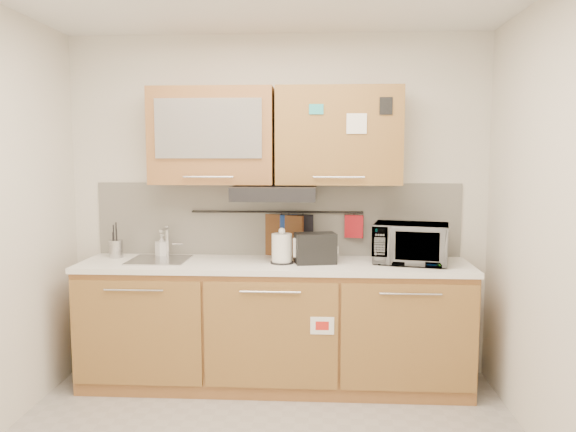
# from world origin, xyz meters

# --- Properties ---
(wall_back) EXTENTS (3.20, 0.00, 3.20)m
(wall_back) POSITION_xyz_m (0.00, 1.50, 1.30)
(wall_back) COLOR silver
(wall_back) RESTS_ON ground
(base_cabinet) EXTENTS (2.80, 0.64, 0.88)m
(base_cabinet) POSITION_xyz_m (0.00, 1.19, 0.41)
(base_cabinet) COLOR #9C6637
(base_cabinet) RESTS_ON floor
(countertop) EXTENTS (2.82, 0.62, 0.04)m
(countertop) POSITION_xyz_m (0.00, 1.19, 0.90)
(countertop) COLOR white
(countertop) RESTS_ON base_cabinet
(backsplash) EXTENTS (2.80, 0.02, 0.56)m
(backsplash) POSITION_xyz_m (0.00, 1.49, 1.20)
(backsplash) COLOR silver
(backsplash) RESTS_ON countertop
(upper_cabinets) EXTENTS (1.82, 0.37, 0.70)m
(upper_cabinets) POSITION_xyz_m (-0.00, 1.32, 1.83)
(upper_cabinets) COLOR #9C6637
(upper_cabinets) RESTS_ON wall_back
(range_hood) EXTENTS (0.60, 0.46, 0.10)m
(range_hood) POSITION_xyz_m (0.00, 1.25, 1.42)
(range_hood) COLOR black
(range_hood) RESTS_ON upper_cabinets
(sink) EXTENTS (0.42, 0.40, 0.26)m
(sink) POSITION_xyz_m (-0.85, 1.21, 0.92)
(sink) COLOR silver
(sink) RESTS_ON countertop
(utensil_rail) EXTENTS (1.30, 0.02, 0.02)m
(utensil_rail) POSITION_xyz_m (0.00, 1.45, 1.26)
(utensil_rail) COLOR black
(utensil_rail) RESTS_ON backsplash
(utensil_crock) EXTENTS (0.14, 0.14, 0.27)m
(utensil_crock) POSITION_xyz_m (-1.21, 1.31, 0.99)
(utensil_crock) COLOR #ABAAAF
(utensil_crock) RESTS_ON countertop
(kettle) EXTENTS (0.19, 0.17, 0.26)m
(kettle) POSITION_xyz_m (0.06, 1.15, 1.02)
(kettle) COLOR silver
(kettle) RESTS_ON countertop
(toaster) EXTENTS (0.32, 0.23, 0.22)m
(toaster) POSITION_xyz_m (0.30, 1.17, 1.03)
(toaster) COLOR black
(toaster) RESTS_ON countertop
(microwave) EXTENTS (0.58, 0.45, 0.29)m
(microwave) POSITION_xyz_m (0.98, 1.21, 1.06)
(microwave) COLOR #999999
(microwave) RESTS_ON countertop
(soap_bottle) EXTENTS (0.11, 0.11, 0.17)m
(soap_bottle) POSITION_xyz_m (-0.88, 1.37, 1.01)
(soap_bottle) COLOR #999999
(soap_bottle) RESTS_ON countertop
(cutting_board) EXTENTS (0.34, 0.17, 0.45)m
(cutting_board) POSITION_xyz_m (0.04, 1.44, 1.02)
(cutting_board) COLOR brown
(cutting_board) RESTS_ON utensil_rail
(oven_mitt) EXTENTS (0.14, 0.07, 0.22)m
(oven_mitt) POSITION_xyz_m (0.09, 1.44, 1.13)
(oven_mitt) COLOR #204094
(oven_mitt) RESTS_ON utensil_rail
(dark_pouch) EXTENTS (0.16, 0.06, 0.25)m
(dark_pouch) POSITION_xyz_m (0.20, 1.44, 1.12)
(dark_pouch) COLOR black
(dark_pouch) RESTS_ON utensil_rail
(pot_holder) EXTENTS (0.14, 0.05, 0.17)m
(pot_holder) POSITION_xyz_m (0.59, 1.44, 1.15)
(pot_holder) COLOR #A8161E
(pot_holder) RESTS_ON utensil_rail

